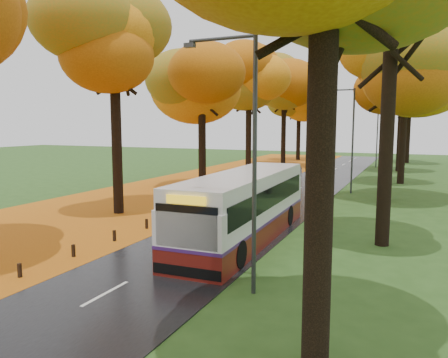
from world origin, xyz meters
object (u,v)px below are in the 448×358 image
Objects in this scene: streetlamp_far at (375,129)px; car_dark at (317,163)px; car_white at (291,171)px; streetlamp_mid at (350,132)px; streetlamp_near at (247,144)px; bus at (244,205)px; car_silver at (292,172)px.

streetlamp_far reaches higher than car_dark.
streetlamp_far is 17.23m from car_white.
car_dark is at bearing 108.85° from streetlamp_mid.
streetlamp_mid is 19.26m from car_dark.
streetlamp_near is 44.00m from streetlamp_far.
streetlamp_far reaches higher than bus.
streetlamp_near is at bearing -90.00° from streetlamp_far.
bus is at bearing -93.50° from streetlamp_far.
car_silver is at bearing 98.30° from bus.
streetlamp_mid is 1.76× the size of car_dark.
streetlamp_mid is (0.00, 22.00, 0.00)m from streetlamp_near.
streetlamp_near reaches higher than car_silver.
streetlamp_mid reaches higher than car_white.
car_dark is (-3.75, 34.00, -0.95)m from bus.
bus is 3.05× the size of car_silver.
car_dark is at bearing -145.58° from streetlamp_far.
streetlamp_near is 29.81m from car_silver.
bus is at bearing -98.22° from streetlamp_mid.
streetlamp_mid is at bearing -90.00° from streetlamp_far.
car_white is at bearing 98.46° from bus.
car_silver is at bearing 132.56° from streetlamp_mid.
car_silver is (-3.96, 23.03, -0.97)m from bus.
streetlamp_near is 1.00× the size of streetlamp_far.
streetlamp_near is 0.68× the size of bus.
streetlamp_near is 6.99m from bus.
streetlamp_far is 38.37m from bus.
streetlamp_near is 29.41m from car_white.
car_dark is (0.21, 10.97, 0.03)m from car_silver.
car_white is at bearing 102.48° from streetlamp_near.
bus is (-2.34, -38.17, -3.07)m from streetlamp_far.
bus reaches higher than car_white.
car_white is (-6.30, -15.54, -3.95)m from streetlamp_far.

